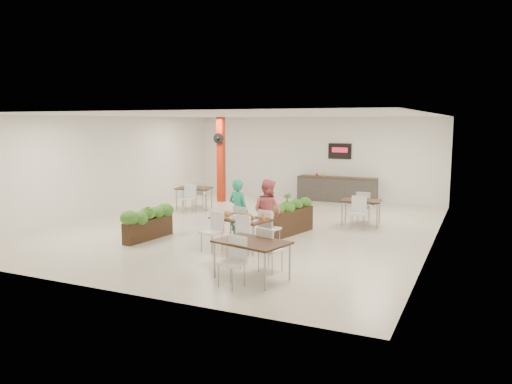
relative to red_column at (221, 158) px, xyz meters
The scene contains 12 objects.
ground 5.11m from the red_column, 51.64° to the right, with size 12.00×12.00×0.00m, color beige.
room_shell 4.85m from the red_column, 51.64° to the right, with size 10.10×12.10×3.22m.
red_column is the anchor object (origin of this frame).
service_counter 4.56m from the red_column, 25.00° to the left, with size 3.00×0.64×2.20m.
main_table 7.32m from the red_column, 57.70° to the right, with size 1.58×1.87×0.92m.
diner_man 6.55m from the red_column, 57.52° to the right, with size 0.58×0.38×1.59m, color #28AD84.
diner_woman 7.00m from the red_column, 51.95° to the right, with size 0.79×0.62×1.63m, color #D25D69.
planter_left 6.48m from the red_column, 78.53° to the right, with size 0.54×1.70×0.89m.
planter_right 6.22m from the red_column, 44.70° to the right, with size 0.83×2.11×1.13m.
side_table_a 2.09m from the red_column, 92.14° to the right, with size 1.34×1.67×0.92m.
side_table_b 6.32m from the red_column, 20.39° to the right, with size 1.17×1.65×0.92m.
side_table_c 9.62m from the red_column, 57.86° to the right, with size 1.53×1.67×0.92m.
Camera 1 is at (6.05, -12.75, 3.01)m, focal length 35.00 mm.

